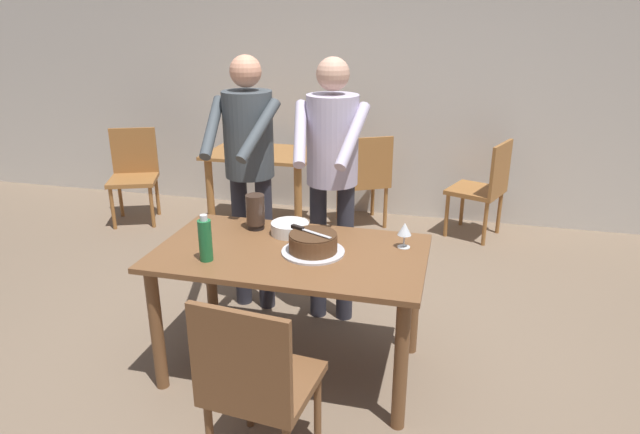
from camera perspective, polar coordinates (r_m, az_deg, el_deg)
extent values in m
plane|color=#7A6651|center=(3.39, -2.80, -15.14)|extent=(14.00, 14.00, 0.00)
cube|color=beige|center=(5.57, 5.70, 13.89)|extent=(10.00, 0.12, 2.70)
cube|color=brown|center=(3.02, -3.03, -3.70)|extent=(1.46, 0.84, 0.03)
cylinder|color=brown|center=(3.16, -16.42, -11.06)|extent=(0.07, 0.07, 0.72)
cylinder|color=brown|center=(2.80, 8.29, -14.86)|extent=(0.07, 0.07, 0.72)
cylinder|color=brown|center=(3.69, -11.14, -5.84)|extent=(0.07, 0.07, 0.72)
cylinder|color=brown|center=(3.38, 9.60, -8.27)|extent=(0.07, 0.07, 0.72)
cylinder|color=silver|center=(2.98, -0.71, -3.57)|extent=(0.34, 0.34, 0.01)
cylinder|color=brown|center=(2.96, -0.71, -2.66)|extent=(0.26, 0.26, 0.09)
cylinder|color=#432A18|center=(2.94, -0.72, -1.79)|extent=(0.25, 0.25, 0.01)
cube|color=silver|center=(2.93, -0.42, -1.70)|extent=(0.19, 0.11, 0.00)
cube|color=black|center=(3.01, -2.31, -1.10)|extent=(0.08, 0.06, 0.02)
cylinder|color=white|center=(3.23, -3.09, -1.66)|extent=(0.22, 0.22, 0.01)
cylinder|color=white|center=(3.23, -3.09, -1.49)|extent=(0.22, 0.22, 0.01)
cylinder|color=white|center=(3.23, -3.09, -1.33)|extent=(0.22, 0.22, 0.01)
cylinder|color=white|center=(3.22, -3.10, -1.16)|extent=(0.22, 0.22, 0.01)
cylinder|color=white|center=(3.22, -3.10, -1.00)|extent=(0.22, 0.22, 0.01)
cylinder|color=white|center=(3.21, -3.10, -0.83)|extent=(0.22, 0.22, 0.01)
cylinder|color=white|center=(3.21, -3.11, -0.66)|extent=(0.22, 0.22, 0.01)
cylinder|color=silver|center=(3.08, 8.58, -3.06)|extent=(0.07, 0.07, 0.00)
cylinder|color=silver|center=(3.07, 8.62, -2.42)|extent=(0.01, 0.01, 0.07)
cone|color=silver|center=(3.04, 8.69, -1.21)|extent=(0.08, 0.08, 0.07)
cylinder|color=#1E6B38|center=(2.91, -11.69, -2.38)|extent=(0.07, 0.07, 0.22)
cylinder|color=silver|center=(2.87, -11.86, -0.07)|extent=(0.04, 0.04, 0.03)
cylinder|color=black|center=(3.33, -6.58, -0.94)|extent=(0.10, 0.10, 0.03)
cylinder|color=#3F2D23|center=(3.29, -6.65, 0.77)|extent=(0.11, 0.11, 0.18)
cylinder|color=#2D2D38|center=(3.65, 2.58, -3.73)|extent=(0.11, 0.11, 0.95)
cylinder|color=#2D2D38|center=(3.69, -0.18, -3.49)|extent=(0.11, 0.11, 0.95)
cylinder|color=#B7ADC6|center=(3.44, 1.28, 7.90)|extent=(0.32, 0.32, 0.55)
sphere|color=tan|center=(3.37, 1.34, 14.47)|extent=(0.20, 0.20, 0.20)
cylinder|color=#B7ADC6|center=(3.22, 3.39, 8.34)|extent=(0.15, 0.42, 0.34)
cylinder|color=#B7ADC6|center=(3.28, -2.05, 8.59)|extent=(0.17, 0.42, 0.34)
cylinder|color=#2D2D38|center=(3.81, -5.64, -2.75)|extent=(0.11, 0.11, 0.95)
cylinder|color=#2D2D38|center=(3.89, -8.08, -2.42)|extent=(0.11, 0.11, 0.95)
cylinder|color=#3F474C|center=(3.63, -7.36, 8.40)|extent=(0.32, 0.32, 0.55)
sphere|color=tan|center=(3.57, -7.65, 14.62)|extent=(0.20, 0.20, 0.20)
cylinder|color=#3F474C|center=(3.39, -6.31, 8.85)|extent=(0.18, 0.42, 0.34)
cylinder|color=#3F474C|center=(3.52, -11.01, 9.05)|extent=(0.13, 0.42, 0.34)
cube|color=brown|center=(2.56, -5.73, -16.58)|extent=(0.48, 0.48, 0.04)
cylinder|color=brown|center=(2.89, -7.35, -17.32)|extent=(0.04, 0.04, 0.41)
cylinder|color=brown|center=(2.77, -0.25, -19.03)|extent=(0.04, 0.04, 0.41)
cube|color=brown|center=(2.27, -8.25, -14.47)|extent=(0.44, 0.08, 0.45)
cube|color=#9E6633|center=(5.24, -5.96, 6.53)|extent=(1.00, 0.70, 0.03)
cylinder|color=#9E6633|center=(5.26, -11.19, 2.10)|extent=(0.07, 0.07, 0.71)
cylinder|color=#9E6633|center=(4.96, -2.26, 1.39)|extent=(0.07, 0.07, 0.71)
cylinder|color=#9E6633|center=(5.74, -8.90, 3.77)|extent=(0.07, 0.07, 0.71)
cylinder|color=#9E6633|center=(5.47, -0.64, 3.20)|extent=(0.07, 0.07, 0.71)
cube|color=#9E6633|center=(5.38, 4.32, 3.70)|extent=(0.60, 0.60, 0.04)
cylinder|color=#9E6633|center=(5.56, 1.89, 1.87)|extent=(0.04, 0.04, 0.41)
cylinder|color=#9E6633|center=(5.67, 5.43, 2.15)|extent=(0.04, 0.04, 0.41)
cylinder|color=#9E6633|center=(5.23, 2.99, 0.65)|extent=(0.04, 0.04, 0.41)
cylinder|color=#9E6633|center=(5.35, 6.72, 0.97)|extent=(0.04, 0.04, 0.41)
cube|color=#9E6633|center=(5.13, 5.12, 5.68)|extent=(0.40, 0.24, 0.45)
cube|color=#9E6633|center=(5.70, -18.63, 3.62)|extent=(0.57, 0.57, 0.04)
cylinder|color=#9E6633|center=(5.56, -16.87, 0.97)|extent=(0.04, 0.04, 0.41)
cylinder|color=#9E6633|center=(5.64, -20.51, 0.79)|extent=(0.04, 0.04, 0.41)
cylinder|color=#9E6633|center=(5.90, -16.36, 2.13)|extent=(0.04, 0.04, 0.41)
cylinder|color=#9E6633|center=(5.97, -19.80, 1.95)|extent=(0.04, 0.04, 0.41)
cube|color=#9E6633|center=(5.84, -18.55, 6.49)|extent=(0.42, 0.19, 0.45)
cube|color=#9E6633|center=(5.27, 15.67, 2.61)|extent=(0.57, 0.57, 0.04)
cylinder|color=#9E6633|center=(5.24, 12.87, 0.17)|extent=(0.04, 0.04, 0.41)
cylinder|color=#9E6633|center=(5.56, 14.39, 1.21)|extent=(0.04, 0.04, 0.41)
cylinder|color=#9E6633|center=(5.12, 16.58, -0.66)|extent=(0.04, 0.04, 0.41)
cylinder|color=#9E6633|center=(5.45, 17.92, 0.45)|extent=(0.04, 0.04, 0.41)
cube|color=#9E6633|center=(5.14, 18.05, 4.78)|extent=(0.19, 0.42, 0.45)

